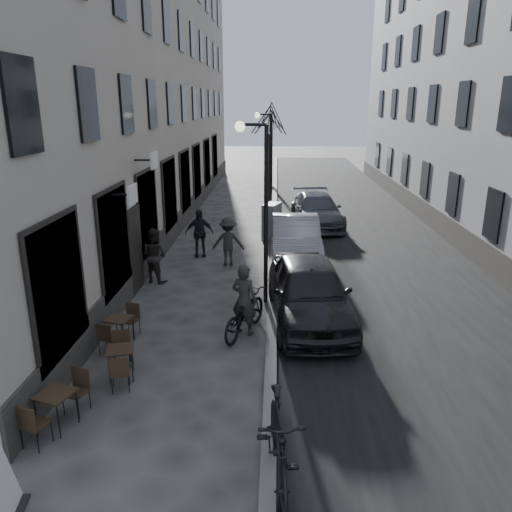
# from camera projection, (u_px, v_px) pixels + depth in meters

# --- Properties ---
(ground) EXTENTS (120.00, 120.00, 0.00)m
(ground) POSITION_uv_depth(u_px,v_px,m) (258.00, 432.00, 8.79)
(ground) COLOR #3B3836
(ground) RESTS_ON ground
(road) EXTENTS (7.30, 60.00, 0.00)m
(road) POSITION_uv_depth(u_px,v_px,m) (350.00, 223.00, 23.91)
(road) COLOR black
(road) RESTS_ON ground
(kerb) EXTENTS (0.25, 60.00, 0.12)m
(kerb) POSITION_uv_depth(u_px,v_px,m) (274.00, 222.00, 24.04)
(kerb) COLOR slate
(kerb) RESTS_ON ground
(building_left) EXTENTS (4.00, 35.00, 16.00)m
(building_left) POSITION_uv_depth(u_px,v_px,m) (139.00, 46.00, 22.42)
(building_left) COLOR #ADA191
(building_left) RESTS_ON ground
(building_right) EXTENTS (4.00, 35.00, 16.00)m
(building_right) POSITION_uv_depth(u_px,v_px,m) (489.00, 44.00, 21.82)
(building_right) COLOR gray
(building_right) RESTS_ON ground
(streetlamp_near) EXTENTS (0.90, 0.28, 5.09)m
(streetlamp_near) POSITION_uv_depth(u_px,v_px,m) (260.00, 194.00, 13.59)
(streetlamp_near) COLOR black
(streetlamp_near) RESTS_ON ground
(streetlamp_far) EXTENTS (0.90, 0.28, 5.09)m
(streetlamp_far) POSITION_uv_depth(u_px,v_px,m) (268.00, 152.00, 25.05)
(streetlamp_far) COLOR black
(streetlamp_far) RESTS_ON ground
(tree_near) EXTENTS (2.40, 2.40, 5.70)m
(tree_near) POSITION_uv_depth(u_px,v_px,m) (270.00, 119.00, 27.47)
(tree_near) COLOR black
(tree_near) RESTS_ON ground
(tree_far) EXTENTS (2.40, 2.40, 5.70)m
(tree_far) POSITION_uv_depth(u_px,v_px,m) (271.00, 117.00, 33.20)
(tree_far) COLOR black
(tree_far) RESTS_ON ground
(bistro_set_a) EXTENTS (0.79, 1.45, 0.83)m
(bistro_set_a) POSITION_uv_depth(u_px,v_px,m) (57.00, 407.00, 8.78)
(bistro_set_a) COLOR black
(bistro_set_a) RESTS_ON ground
(bistro_set_b) EXTENTS (0.70, 1.39, 0.79)m
(bistro_set_b) POSITION_uv_depth(u_px,v_px,m) (121.00, 360.00, 10.41)
(bistro_set_b) COLOR black
(bistro_set_b) RESTS_ON ground
(bistro_set_c) EXTENTS (0.68, 1.40, 0.80)m
(bistro_set_c) POSITION_uv_depth(u_px,v_px,m) (120.00, 328.00, 11.86)
(bistro_set_c) COLOR black
(bistro_set_c) RESTS_ON ground
(sign_board) EXTENTS (0.51, 0.74, 1.19)m
(sign_board) POSITION_uv_depth(u_px,v_px,m) (1.00, 487.00, 6.87)
(sign_board) COLOR black
(sign_board) RESTS_ON ground
(utility_cabinet) EXTENTS (0.87, 1.12, 1.49)m
(utility_cabinet) POSITION_uv_depth(u_px,v_px,m) (272.00, 221.00, 21.18)
(utility_cabinet) COLOR slate
(utility_cabinet) RESTS_ON ground
(bicycle) EXTENTS (1.47, 2.23, 1.11)m
(bicycle) POSITION_uv_depth(u_px,v_px,m) (244.00, 313.00, 12.38)
(bicycle) COLOR black
(bicycle) RESTS_ON ground
(cyclist_rider) EXTENTS (0.77, 0.65, 1.81)m
(cyclist_rider) POSITION_uv_depth(u_px,v_px,m) (244.00, 300.00, 12.27)
(cyclist_rider) COLOR #2B2825
(cyclist_rider) RESTS_ON ground
(pedestrian_near) EXTENTS (1.07, 0.99, 1.77)m
(pedestrian_near) POSITION_uv_depth(u_px,v_px,m) (154.00, 255.00, 15.93)
(pedestrian_near) COLOR black
(pedestrian_near) RESTS_ON ground
(pedestrian_mid) EXTENTS (1.16, 0.72, 1.72)m
(pedestrian_mid) POSITION_uv_depth(u_px,v_px,m) (228.00, 242.00, 17.56)
(pedestrian_mid) COLOR #2A2825
(pedestrian_mid) RESTS_ON ground
(pedestrian_far) EXTENTS (1.11, 0.59, 1.80)m
(pedestrian_far) POSITION_uv_depth(u_px,v_px,m) (199.00, 233.00, 18.58)
(pedestrian_far) COLOR black
(pedestrian_far) RESTS_ON ground
(car_near) EXTENTS (2.39, 5.05, 1.67)m
(car_near) POSITION_uv_depth(u_px,v_px,m) (309.00, 291.00, 13.03)
(car_near) COLOR black
(car_near) RESTS_ON ground
(car_mid) EXTENTS (1.75, 4.84, 1.59)m
(car_mid) POSITION_uv_depth(u_px,v_px,m) (296.00, 239.00, 18.16)
(car_mid) COLOR gray
(car_mid) RESTS_ON ground
(car_far) EXTENTS (2.43, 5.20, 1.47)m
(car_far) POSITION_uv_depth(u_px,v_px,m) (317.00, 210.00, 23.33)
(car_far) COLOR #3F434B
(car_far) RESTS_ON ground
(moped) EXTENTS (0.86, 2.37, 1.39)m
(moped) POSITION_uv_depth(u_px,v_px,m) (278.00, 443.00, 7.44)
(moped) COLOR black
(moped) RESTS_ON ground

